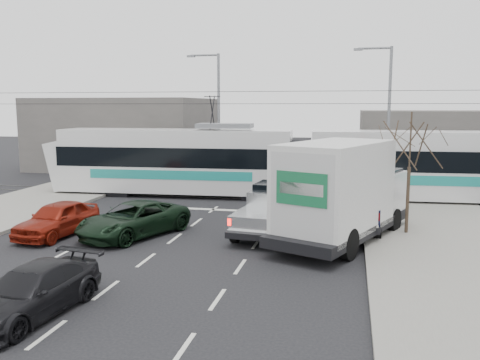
% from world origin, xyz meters
% --- Properties ---
extents(ground, '(120.00, 120.00, 0.00)m').
position_xyz_m(ground, '(0.00, 0.00, 0.00)').
color(ground, black).
rests_on(ground, ground).
extents(sidewalk_right, '(6.00, 60.00, 0.15)m').
position_xyz_m(sidewalk_right, '(9.00, 0.00, 0.07)').
color(sidewalk_right, gray).
rests_on(sidewalk_right, ground).
extents(rails, '(60.00, 1.60, 0.03)m').
position_xyz_m(rails, '(0.00, 10.00, 0.01)').
color(rails, '#33302D').
rests_on(rails, ground).
extents(building_left, '(14.00, 10.00, 6.00)m').
position_xyz_m(building_left, '(-14.00, 22.00, 3.00)').
color(building_left, slate).
rests_on(building_left, ground).
extents(building_right, '(12.00, 10.00, 5.00)m').
position_xyz_m(building_right, '(12.00, 24.00, 2.50)').
color(building_right, slate).
rests_on(building_right, ground).
extents(bare_tree, '(2.40, 2.40, 5.00)m').
position_xyz_m(bare_tree, '(7.60, 2.50, 3.79)').
color(bare_tree, '#47382B').
rests_on(bare_tree, ground).
extents(traffic_signal, '(0.44, 0.44, 3.60)m').
position_xyz_m(traffic_signal, '(6.47, 6.50, 2.74)').
color(traffic_signal, black).
rests_on(traffic_signal, ground).
extents(street_lamp_near, '(2.38, 0.25, 9.00)m').
position_xyz_m(street_lamp_near, '(7.31, 14.00, 5.11)').
color(street_lamp_near, slate).
rests_on(street_lamp_near, ground).
extents(street_lamp_far, '(2.38, 0.25, 9.00)m').
position_xyz_m(street_lamp_far, '(-4.19, 16.00, 5.11)').
color(street_lamp_far, slate).
rests_on(street_lamp_far, ground).
extents(catenary, '(60.00, 0.20, 7.00)m').
position_xyz_m(catenary, '(0.00, 10.00, 3.88)').
color(catenary, black).
rests_on(catenary, ground).
extents(tram, '(29.12, 4.61, 5.92)m').
position_xyz_m(tram, '(2.40, 10.25, 2.10)').
color(tram, silver).
rests_on(tram, ground).
extents(silver_pickup, '(2.52, 5.77, 2.03)m').
position_xyz_m(silver_pickup, '(1.97, 1.99, 1.01)').
color(silver_pickup, black).
rests_on(silver_pickup, ground).
extents(box_truck, '(5.65, 8.48, 4.02)m').
position_xyz_m(box_truck, '(4.97, 1.00, 1.99)').
color(box_truck, black).
rests_on(box_truck, ground).
extents(navy_pickup, '(2.19, 5.45, 2.28)m').
position_xyz_m(navy_pickup, '(5.51, 3.62, 1.13)').
color(navy_pickup, black).
rests_on(navy_pickup, ground).
extents(green_car, '(4.09, 5.58, 1.41)m').
position_xyz_m(green_car, '(-3.51, 0.06, 0.70)').
color(green_car, black).
rests_on(green_car, ground).
extents(red_car, '(2.14, 4.38, 1.44)m').
position_xyz_m(red_car, '(-6.64, -0.56, 0.72)').
color(red_car, maroon).
rests_on(red_car, ground).
extents(dark_car, '(2.28, 4.56, 1.27)m').
position_xyz_m(dark_car, '(-2.72, -8.05, 0.64)').
color(dark_car, black).
rests_on(dark_car, ground).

